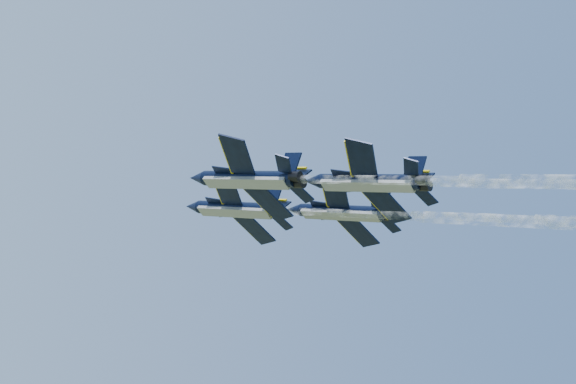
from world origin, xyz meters
TOP-DOWN VIEW (x-y plane):
  - jet_lead at (-6.54, 11.76)m, footprint 11.53×18.36m
  - jet_left at (-13.34, -1.80)m, footprint 11.53×18.36m
  - jet_right at (6.28, 4.87)m, footprint 11.53×18.36m
  - jet_slot at (-0.89, -8.97)m, footprint 11.53×18.36m

SIDE VIEW (x-z plane):
  - jet_lead at x=-6.54m, z-range 93.11..101.04m
  - jet_left at x=-13.34m, z-range 93.11..101.04m
  - jet_right at x=6.28m, z-range 93.11..101.04m
  - jet_slot at x=-0.89m, z-range 93.11..101.04m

